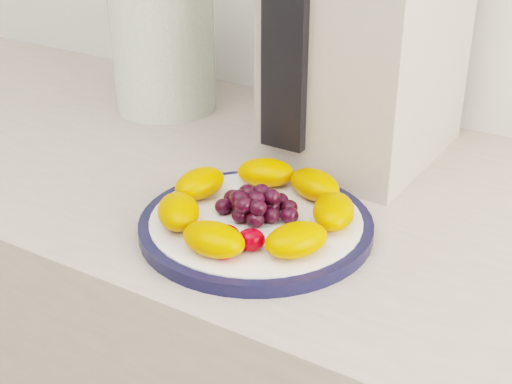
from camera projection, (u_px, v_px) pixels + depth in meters
The scene contains 6 objects.
plate_rim at pixel (256, 226), 0.80m from camera, with size 0.26×0.26×0.01m, color black.
plate_face at pixel (256, 225), 0.80m from camera, with size 0.24×0.24×0.02m, color white.
canister at pixel (163, 49), 1.13m from camera, with size 0.16×0.16×0.20m, color #3E6115.
appliance_body at pixel (371, 35), 0.93m from camera, with size 0.19×0.27×0.33m, color #ADA397.
appliance_panel at pixel (285, 50), 0.85m from camera, with size 0.06×0.02×0.25m, color black.
fruit_plate at pixel (256, 206), 0.79m from camera, with size 0.23×0.22×0.03m.
Camera 1 is at (0.49, 0.47, 1.30)m, focal length 50.00 mm.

